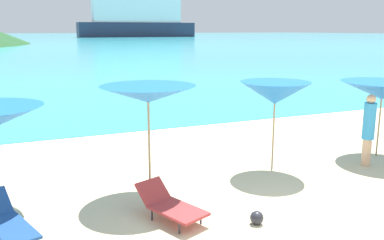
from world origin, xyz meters
TOP-DOWN VIEW (x-y plane):
  - ground_plane at (0.00, 10.00)m, footprint 50.00×100.00m
  - ocean_water at (0.00, 228.66)m, footprint 650.00×440.00m
  - umbrella_4 at (-1.81, 3.12)m, footprint 2.02×2.02m
  - umbrella_5 at (1.49, 3.35)m, footprint 1.81×1.81m
  - umbrella_6 at (4.87, 3.21)m, footprint 2.40×2.40m
  - lounge_chair_3 at (-1.85, 1.74)m, footprint 1.11×1.56m
  - lounge_chair_4 at (-4.65, 2.18)m, footprint 1.03×1.79m
  - beachgoer_1 at (3.95, 2.70)m, footprint 0.31×0.31m
  - beach_ball at (-0.47, 0.92)m, footprint 0.25×0.25m
  - cruise_ship at (52.71, 195.42)m, footprint 56.84×8.58m

SIDE VIEW (x-z plane):
  - ground_plane at x=0.00m, z-range -0.30..0.00m
  - ocean_water at x=0.00m, z-range 0.00..0.02m
  - beach_ball at x=-0.47m, z-range 0.00..0.25m
  - lounge_chair_3 at x=-1.85m, z-range -0.01..0.60m
  - lounge_chair_4 at x=-4.65m, z-range -0.01..0.63m
  - beachgoer_1 at x=3.95m, z-range 0.08..1.96m
  - umbrella_6 at x=4.87m, z-range 0.81..2.91m
  - umbrella_5 at x=1.49m, z-range 0.85..3.10m
  - umbrella_4 at x=-1.81m, z-range 1.00..3.35m
  - cruise_ship at x=52.71m, z-range -2.53..18.88m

